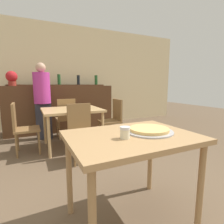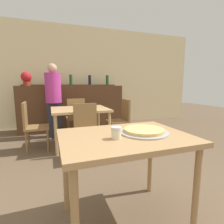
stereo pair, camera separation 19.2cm
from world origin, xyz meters
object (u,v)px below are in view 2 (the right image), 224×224
at_px(chair_far_side_left, 32,123).
at_px(pizza_tray, 144,131).
at_px(chair_far_side_front, 87,127).
at_px(person_standing, 54,98).
at_px(potted_plant, 26,78).
at_px(chair_far_side_back, 76,115).
at_px(cheese_shaker, 116,133).
at_px(chair_far_side_right, 121,117).

bearing_deg(chair_far_side_left, pizza_tray, -153.20).
distance_m(chair_far_side_front, person_standing, 1.50).
distance_m(chair_far_side_left, potted_plant, 1.55).
relative_size(chair_far_side_left, person_standing, 0.54).
bearing_deg(chair_far_side_back, cheese_shaker, 88.32).
relative_size(chair_far_side_front, chair_far_side_right, 1.00).
bearing_deg(chair_far_side_back, person_standing, -18.89).
height_order(chair_far_side_left, cheese_shaker, chair_far_side_left).
bearing_deg(person_standing, potted_plant, 137.52).
height_order(chair_far_side_left, chair_far_side_right, same).
bearing_deg(potted_plant, chair_far_side_back, -33.59).
distance_m(chair_far_side_left, pizza_tray, 2.34).
distance_m(pizza_tray, cheese_shaker, 0.28).
bearing_deg(chair_far_side_front, chair_far_side_left, 144.33).
distance_m(chair_far_side_front, potted_plant, 2.33).
height_order(chair_far_side_front, chair_far_side_right, same).
xyz_separation_m(chair_far_side_back, cheese_shaker, (-0.08, -2.76, 0.32)).
bearing_deg(potted_plant, chair_far_side_left, -82.27).
xyz_separation_m(chair_far_side_right, pizza_tray, (-0.66, -2.07, 0.30)).
relative_size(chair_far_side_back, potted_plant, 2.67).
xyz_separation_m(chair_far_side_back, chair_far_side_left, (-0.85, -0.61, 0.00)).
relative_size(chair_far_side_left, cheese_shaker, 9.74).
distance_m(chair_far_side_right, potted_plant, 2.44).
bearing_deg(chair_far_side_back, potted_plant, -33.59).
bearing_deg(chair_far_side_front, cheese_shaker, -93.03).
xyz_separation_m(chair_far_side_left, pizza_tray, (1.05, -2.07, 0.30)).
distance_m(chair_far_side_front, chair_far_side_left, 1.05).
distance_m(chair_far_side_back, chair_far_side_right, 1.05).
distance_m(chair_far_side_back, pizza_tray, 2.71).
distance_m(cheese_shaker, person_standing, 2.94).
bearing_deg(person_standing, chair_far_side_right, -30.45).
bearing_deg(pizza_tray, chair_far_side_right, 72.30).
bearing_deg(chair_far_side_left, chair_far_side_back, -54.33).
xyz_separation_m(chair_far_side_right, potted_plant, (-1.89, 1.30, 0.83)).
height_order(chair_far_side_left, potted_plant, potted_plant).
bearing_deg(chair_far_side_back, chair_far_side_left, 35.67).
height_order(chair_far_side_front, chair_far_side_back, same).
bearing_deg(chair_far_side_right, person_standing, -120.45).
height_order(chair_far_side_front, chair_far_side_left, same).
distance_m(chair_far_side_back, potted_plant, 1.49).
bearing_deg(chair_far_side_left, chair_far_side_front, -125.67).
height_order(chair_far_side_back, person_standing, person_standing).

